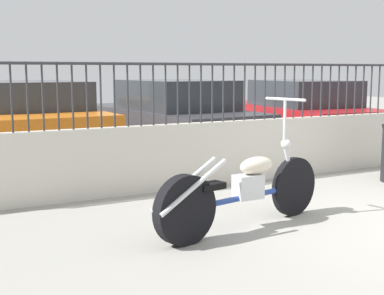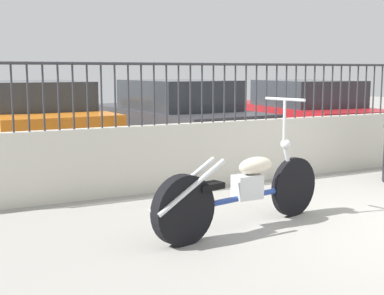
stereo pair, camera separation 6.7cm
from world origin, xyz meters
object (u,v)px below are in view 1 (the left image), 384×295
(car_red, at_px, (299,113))
(motorcycle_blue, at_px, (236,192))
(car_dark_grey, at_px, (172,117))
(car_orange, at_px, (29,121))

(car_red, bearing_deg, motorcycle_blue, 141.59)
(motorcycle_blue, height_order, car_dark_grey, car_dark_grey)
(motorcycle_blue, distance_m, car_dark_grey, 5.13)
(car_dark_grey, height_order, car_red, car_dark_grey)
(car_dark_grey, bearing_deg, motorcycle_blue, 157.13)
(car_orange, height_order, car_red, car_orange)
(car_orange, bearing_deg, car_red, -98.05)
(car_dark_grey, bearing_deg, car_orange, 81.33)
(motorcycle_blue, bearing_deg, car_red, 33.13)
(car_dark_grey, xyz_separation_m, car_red, (2.77, -0.38, -0.01))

